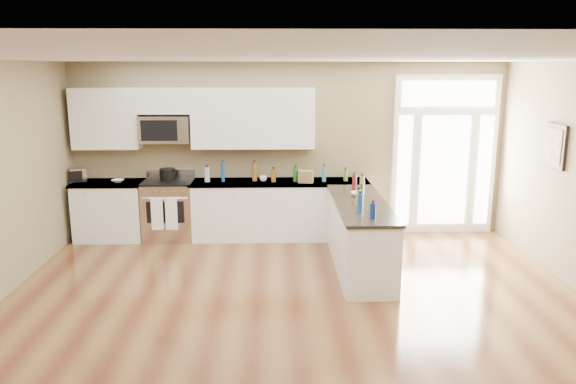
{
  "coord_description": "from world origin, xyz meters",
  "views": [
    {
      "loc": [
        -0.25,
        -5.07,
        2.73
      ],
      "look_at": [
        -0.06,
        2.0,
        1.14
      ],
      "focal_mm": 35.0,
      "sensor_mm": 36.0,
      "label": 1
    }
  ],
  "objects_px": {
    "peninsula_cabinet": "(360,238)",
    "kitchen_range": "(169,210)",
    "toaster_oven": "(78,175)",
    "stockpot": "(168,174)"
  },
  "relations": [
    {
      "from": "peninsula_cabinet",
      "to": "toaster_oven",
      "type": "bearing_deg",
      "value": 160.68
    },
    {
      "from": "peninsula_cabinet",
      "to": "stockpot",
      "type": "xyz_separation_m",
      "value": [
        -2.87,
        1.54,
        0.61
      ]
    },
    {
      "from": "kitchen_range",
      "to": "stockpot",
      "type": "bearing_deg",
      "value": 100.28
    },
    {
      "from": "peninsula_cabinet",
      "to": "kitchen_range",
      "type": "bearing_deg",
      "value": 153.09
    },
    {
      "from": "kitchen_range",
      "to": "toaster_oven",
      "type": "height_order",
      "value": "toaster_oven"
    },
    {
      "from": "kitchen_range",
      "to": "toaster_oven",
      "type": "relative_size",
      "value": 4.34
    },
    {
      "from": "kitchen_range",
      "to": "stockpot",
      "type": "xyz_separation_m",
      "value": [
        -0.02,
        0.09,
        0.57
      ]
    },
    {
      "from": "kitchen_range",
      "to": "stockpot",
      "type": "distance_m",
      "value": 0.58
    },
    {
      "from": "toaster_oven",
      "to": "stockpot",
      "type": "bearing_deg",
      "value": -18.74
    },
    {
      "from": "stockpot",
      "to": "toaster_oven",
      "type": "relative_size",
      "value": 1.02
    }
  ]
}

